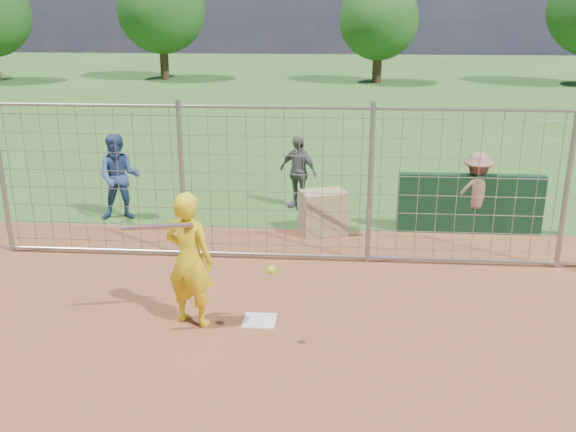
# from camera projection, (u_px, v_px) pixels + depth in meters

# --- Properties ---
(ground) EXTENTS (100.00, 100.00, 0.00)m
(ground) POSITION_uv_depth(u_px,v_px,m) (261.00, 314.00, 8.67)
(ground) COLOR #2D591E
(ground) RESTS_ON ground
(home_plate) EXTENTS (0.43, 0.43, 0.02)m
(home_plate) POSITION_uv_depth(u_px,v_px,m) (260.00, 321.00, 8.48)
(home_plate) COLOR silver
(home_plate) RESTS_ON ground
(dugout_wall) EXTENTS (2.60, 0.20, 1.10)m
(dugout_wall) POSITION_uv_depth(u_px,v_px,m) (470.00, 204.00, 11.66)
(dugout_wall) COLOR #11381E
(dugout_wall) RESTS_ON ground
(batter) EXTENTS (0.75, 0.61, 1.79)m
(batter) POSITION_uv_depth(u_px,v_px,m) (189.00, 259.00, 8.18)
(batter) COLOR yellow
(batter) RESTS_ON ground
(bystander_a) EXTENTS (0.92, 0.78, 1.68)m
(bystander_a) POSITION_uv_depth(u_px,v_px,m) (119.00, 177.00, 12.33)
(bystander_a) COLOR navy
(bystander_a) RESTS_ON ground
(bystander_b) EXTENTS (0.94, 0.79, 1.51)m
(bystander_b) POSITION_uv_depth(u_px,v_px,m) (298.00, 172.00, 13.09)
(bystander_b) COLOR #5F5E63
(bystander_b) RESTS_ON ground
(bystander_c) EXTENTS (1.02, 0.66, 1.49)m
(bystander_c) POSITION_uv_depth(u_px,v_px,m) (476.00, 193.00, 11.63)
(bystander_c) COLOR #91614F
(bystander_c) RESTS_ON ground
(equipment_bin) EXTENTS (0.94, 0.78, 0.80)m
(equipment_bin) POSITION_uv_depth(u_px,v_px,m) (323.00, 213.00, 11.65)
(equipment_bin) COLOR tan
(equipment_bin) RESTS_ON ground
(equipment_in_play) EXTENTS (1.89, 0.43, 0.50)m
(equipment_in_play) POSITION_uv_depth(u_px,v_px,m) (184.00, 237.00, 7.75)
(equipment_in_play) COLOR silver
(equipment_in_play) RESTS_ON ground
(backstop_fence) EXTENTS (9.08, 0.08, 2.60)m
(backstop_fence) POSITION_uv_depth(u_px,v_px,m) (275.00, 186.00, 10.18)
(backstop_fence) COLOR gray
(backstop_fence) RESTS_ON ground
(tree_line) EXTENTS (44.66, 6.72, 6.48)m
(tree_line) POSITION_uv_depth(u_px,v_px,m) (382.00, 12.00, 33.94)
(tree_line) COLOR #3F2B19
(tree_line) RESTS_ON ground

